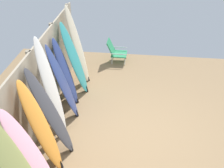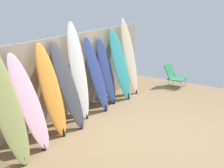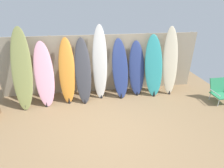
% 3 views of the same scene
% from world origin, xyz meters
% --- Properties ---
extents(ground, '(7.68, 7.68, 0.00)m').
position_xyz_m(ground, '(0.00, 0.00, 0.00)').
color(ground, '#8E704C').
extents(fence_back, '(6.08, 0.11, 1.80)m').
position_xyz_m(fence_back, '(-0.00, 2.01, 0.90)').
color(fence_back, tan).
rests_on(fence_back, ground).
extents(surfboard_pink_1, '(0.60, 0.79, 1.71)m').
position_xyz_m(surfboard_pink_1, '(-1.63, 1.52, 0.84)').
color(surfboard_pink_1, pink).
rests_on(surfboard_pink_1, ground).
extents(surfboard_orange_2, '(0.48, 0.66, 1.80)m').
position_xyz_m(surfboard_orange_2, '(-1.01, 1.57, 0.89)').
color(surfboard_orange_2, orange).
rests_on(surfboard_orange_2, ground).
extents(surfboard_charcoal_3, '(0.47, 0.78, 1.77)m').
position_xyz_m(surfboard_charcoal_3, '(-0.57, 1.55, 0.87)').
color(surfboard_charcoal_3, '#38383D').
rests_on(surfboard_charcoal_3, ground).
extents(surfboard_white_4, '(0.48, 0.52, 2.11)m').
position_xyz_m(surfboard_white_4, '(-0.07, 1.66, 1.05)').
color(surfboard_white_4, white).
rests_on(surfboard_white_4, ground).
extents(surfboard_navy_5, '(0.53, 0.65, 1.72)m').
position_xyz_m(surfboard_navy_5, '(0.53, 1.61, 0.84)').
color(surfboard_navy_5, navy).
rests_on(surfboard_navy_5, ground).
extents(surfboard_navy_6, '(0.49, 0.53, 1.63)m').
position_xyz_m(surfboard_navy_6, '(1.05, 1.69, 0.81)').
color(surfboard_navy_6, navy).
rests_on(surfboard_navy_6, ground).
extents(surfboard_teal_7, '(0.56, 0.63, 1.81)m').
position_xyz_m(surfboard_teal_7, '(1.55, 1.59, 0.89)').
color(surfboard_teal_7, teal).
rests_on(surfboard_teal_7, ground).
extents(surfboard_cream_8, '(0.50, 0.60, 2.03)m').
position_xyz_m(surfboard_cream_8, '(2.09, 1.63, 1.01)').
color(surfboard_cream_8, beige).
rests_on(surfboard_cream_8, ground).
extents(beach_chair, '(0.50, 0.57, 0.64)m').
position_xyz_m(beach_chair, '(3.32, 0.81, 0.32)').
color(beach_chair, silver).
rests_on(beach_chair, ground).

